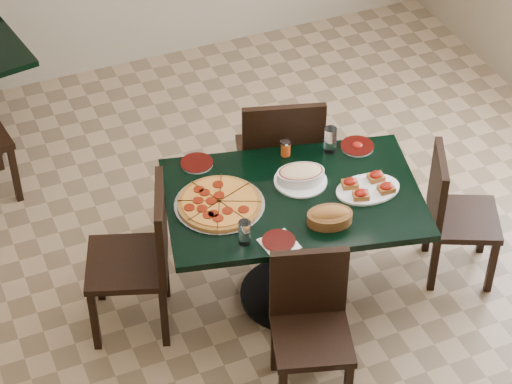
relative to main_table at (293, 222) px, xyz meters
name	(u,v)px	position (x,y,z in m)	size (l,w,h in m)	color
floor	(273,305)	(-0.12, -0.03, -0.57)	(5.50, 5.50, 0.00)	#937755
main_table	(293,222)	(0.00, 0.00, 0.00)	(1.50, 1.14, 0.75)	black
chair_far	(280,157)	(0.17, 0.55, 0.00)	(0.58, 0.58, 1.00)	black
chair_near	(310,319)	(-0.17, -0.59, -0.11)	(0.48, 0.48, 0.83)	black
chair_right	(452,210)	(0.92, -0.15, -0.11)	(0.51, 0.51, 0.83)	black
chair_left	(142,252)	(-0.80, 0.14, -0.05)	(0.55, 0.55, 0.92)	black
pepperoni_pizza	(219,203)	(-0.39, 0.07, 0.20)	(0.47, 0.47, 0.04)	#B5B5BC
lasagna_casserole	(301,175)	(0.08, 0.09, 0.23)	(0.29, 0.28, 0.09)	white
bread_basket	(330,216)	(0.08, -0.26, 0.22)	(0.27, 0.21, 0.10)	brown
bruschetta_platter	(368,187)	(0.38, -0.11, 0.21)	(0.36, 0.26, 0.05)	white
side_plate_near	(279,241)	(-0.22, -0.30, 0.19)	(0.17, 0.17, 0.02)	white
side_plate_far_r	(357,146)	(0.50, 0.24, 0.19)	(0.19, 0.19, 0.03)	white
side_plate_far_l	(197,163)	(-0.38, 0.45, 0.19)	(0.18, 0.18, 0.02)	white
napkin_setting	(279,244)	(-0.22, -0.31, 0.18)	(0.19, 0.19, 0.01)	white
water_glass_a	(330,140)	(0.34, 0.27, 0.26)	(0.07, 0.07, 0.15)	silver
water_glass_b	(245,233)	(-0.37, -0.23, 0.25)	(0.06, 0.06, 0.13)	silver
pepper_shaker	(286,148)	(0.10, 0.34, 0.23)	(0.05, 0.05, 0.09)	#CA5715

